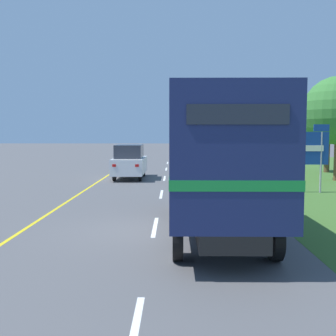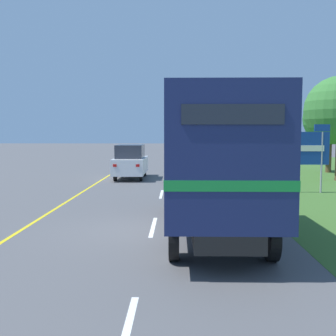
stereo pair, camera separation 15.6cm
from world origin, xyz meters
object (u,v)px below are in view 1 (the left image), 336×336
object	(u,v)px
lead_car_white	(130,162)
roadside_tree_mid	(328,119)
horse_trailer_truck	(216,159)
highway_sign	(305,150)

from	to	relation	value
lead_car_white	roadside_tree_mid	distance (m)	14.25
horse_trailer_truck	roadside_tree_mid	size ratio (longest dim) A/B	1.49
horse_trailer_truck	highway_sign	size ratio (longest dim) A/B	2.65
horse_trailer_truck	lead_car_white	xyz separation A→B (m)	(-3.76, 13.88, -1.03)
horse_trailer_truck	roadside_tree_mid	world-z (taller)	roadside_tree_mid
highway_sign	roadside_tree_mid	xyz separation A→B (m)	(4.68, 10.12, 1.75)
lead_car_white	highway_sign	world-z (taller)	highway_sign
lead_car_white	highway_sign	size ratio (longest dim) A/B	1.44
lead_car_white	highway_sign	bearing A→B (deg)	-34.26
lead_car_white	roadside_tree_mid	size ratio (longest dim) A/B	0.81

